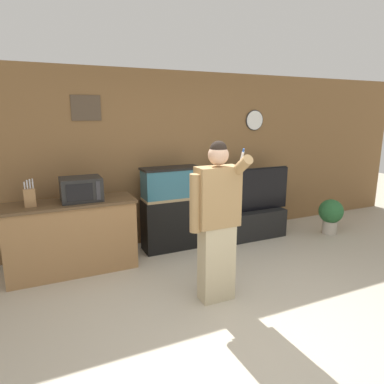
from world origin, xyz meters
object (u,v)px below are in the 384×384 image
object	(u,v)px
microwave	(81,189)
tv_on_stand	(251,217)
knife_block	(30,197)
aquarium_on_stand	(172,208)
counter_island	(72,237)
person_standing	(216,220)
potted_plant	(331,214)

from	to	relation	value
microwave	tv_on_stand	world-z (taller)	microwave
microwave	knife_block	xyz separation A→B (m)	(-0.58, -0.05, -0.03)
aquarium_on_stand	tv_on_stand	world-z (taller)	aquarium_on_stand
counter_island	person_standing	bearing A→B (deg)	-45.92
tv_on_stand	person_standing	world-z (taller)	person_standing
microwave	counter_island	bearing A→B (deg)	-175.69
microwave	aquarium_on_stand	bearing A→B (deg)	7.88
aquarium_on_stand	person_standing	bearing A→B (deg)	-93.67
tv_on_stand	microwave	bearing A→B (deg)	-178.47
knife_block	person_standing	world-z (taller)	person_standing
aquarium_on_stand	microwave	bearing A→B (deg)	-172.12
counter_island	microwave	world-z (taller)	microwave
counter_island	tv_on_stand	size ratio (longest dim) A/B	1.16
knife_block	person_standing	bearing A→B (deg)	-37.11
microwave	potted_plant	xyz separation A→B (m)	(3.91, -0.33, -0.71)
counter_island	tv_on_stand	world-z (taller)	tv_on_stand
knife_block	potted_plant	world-z (taller)	knife_block
microwave	knife_block	bearing A→B (deg)	-175.18
microwave	knife_block	world-z (taller)	knife_block
tv_on_stand	potted_plant	distance (m)	1.37
counter_island	person_standing	size ratio (longest dim) A/B	0.92
aquarium_on_stand	counter_island	bearing A→B (deg)	-172.50
aquarium_on_stand	tv_on_stand	xyz separation A→B (m)	(1.34, -0.11, -0.28)
person_standing	potted_plant	bearing A→B (deg)	20.78
microwave	tv_on_stand	bearing A→B (deg)	1.53
knife_block	tv_on_stand	world-z (taller)	knife_block
tv_on_stand	potted_plant	size ratio (longest dim) A/B	2.31
microwave	potted_plant	world-z (taller)	microwave
microwave	aquarium_on_stand	distance (m)	1.35
microwave	person_standing	distance (m)	1.81
microwave	tv_on_stand	xyz separation A→B (m)	(2.60, 0.07, -0.72)
aquarium_on_stand	potted_plant	distance (m)	2.71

